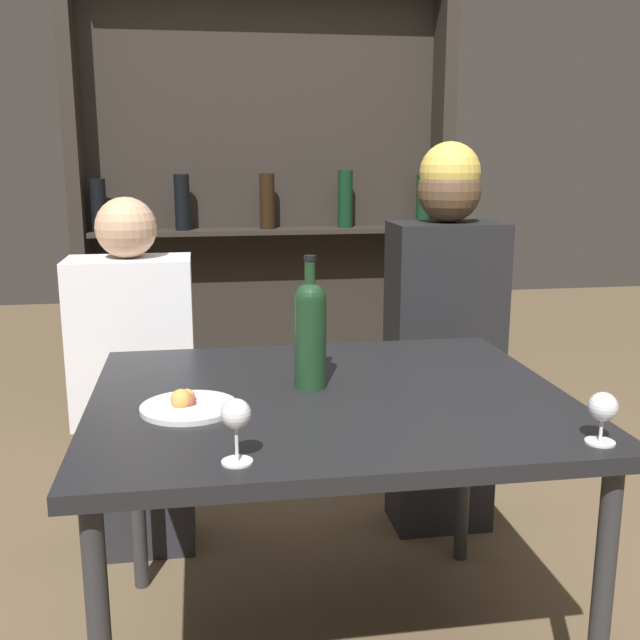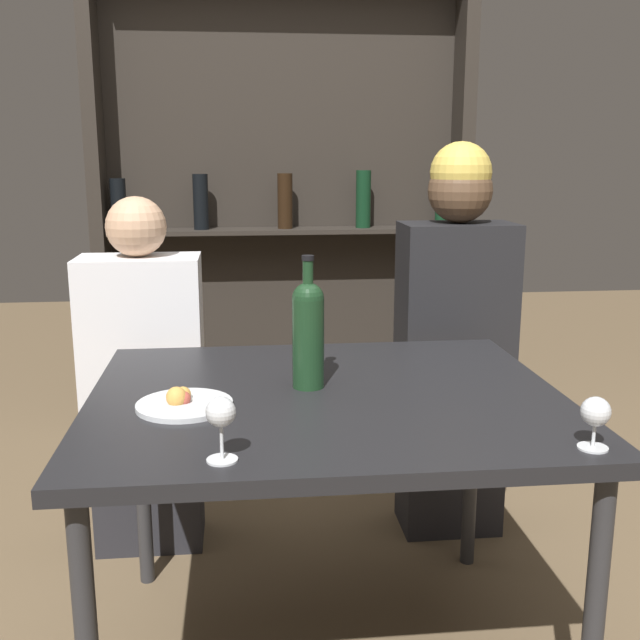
{
  "view_description": "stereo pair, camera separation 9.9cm",
  "coord_description": "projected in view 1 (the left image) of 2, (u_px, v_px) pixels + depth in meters",
  "views": [
    {
      "loc": [
        -0.3,
        -1.7,
        1.3
      ],
      "look_at": [
        0.0,
        0.14,
        0.88
      ],
      "focal_mm": 42.0,
      "sensor_mm": 36.0,
      "label": 1
    },
    {
      "loc": [
        -0.2,
        -1.71,
        1.3
      ],
      "look_at": [
        0.0,
        0.14,
        0.88
      ],
      "focal_mm": 42.0,
      "sensor_mm": 36.0,
      "label": 2
    }
  ],
  "objects": [
    {
      "name": "wine_glass_0",
      "position": [
        603.0,
        409.0,
        1.48
      ],
      "size": [
        0.06,
        0.06,
        0.11
      ],
      "color": "silver",
      "rests_on": "dining_table"
    },
    {
      "name": "seated_person_right",
      "position": [
        444.0,
        344.0,
        2.54
      ],
      "size": [
        0.37,
        0.22,
        1.33
      ],
      "color": "#26262B",
      "rests_on": "ground_plane"
    },
    {
      "name": "wine_bottle",
      "position": [
        310.0,
        330.0,
        1.83
      ],
      "size": [
        0.08,
        0.08,
        0.33
      ],
      "color": "#19381E",
      "rests_on": "dining_table"
    },
    {
      "name": "wine_rack_wall",
      "position": [
        265.0,
        182.0,
        3.37
      ],
      "size": [
        1.68,
        0.21,
        2.31
      ],
      "color": "#28231E",
      "rests_on": "ground_plane"
    },
    {
      "name": "dining_table",
      "position": [
        329.0,
        417.0,
        1.82
      ],
      "size": [
        1.14,
        0.95,
        0.73
      ],
      "color": "black",
      "rests_on": "ground_plane"
    },
    {
      "name": "food_plate_0",
      "position": [
        188.0,
        405.0,
        1.69
      ],
      "size": [
        0.22,
        0.22,
        0.05
      ],
      "color": "silver",
      "rests_on": "dining_table"
    },
    {
      "name": "seated_person_left",
      "position": [
        135.0,
        391.0,
        2.41
      ],
      "size": [
        0.38,
        0.22,
        1.16
      ],
      "color": "#26262B",
      "rests_on": "ground_plane"
    },
    {
      "name": "wine_glass_1",
      "position": [
        236.0,
        418.0,
        1.38
      ],
      "size": [
        0.06,
        0.06,
        0.13
      ],
      "color": "silver",
      "rests_on": "dining_table"
    }
  ]
}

